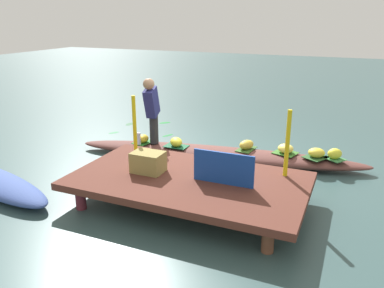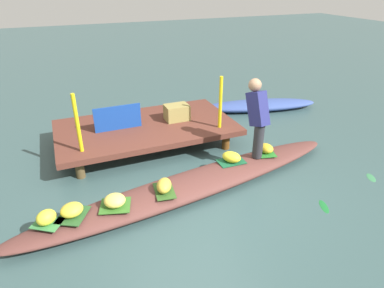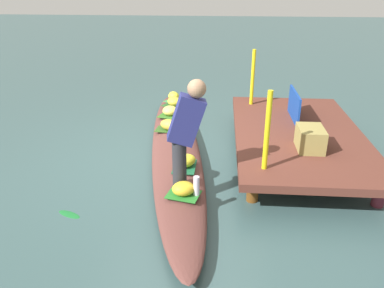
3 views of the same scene
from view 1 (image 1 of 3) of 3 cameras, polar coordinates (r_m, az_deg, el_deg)
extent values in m
plane|color=#344E4E|center=(7.09, 3.62, -2.42)|extent=(40.00, 40.00, 0.00)
cube|color=#582C23|center=(5.38, -0.52, -5.43)|extent=(3.20, 1.80, 0.10)
cylinder|color=#503F24|center=(5.78, 14.25, -6.43)|extent=(0.14, 0.14, 0.29)
cylinder|color=brown|center=(6.60, -8.17, -2.83)|extent=(0.14, 0.14, 0.29)
cylinder|color=brown|center=(4.52, 11.04, -13.62)|extent=(0.14, 0.14, 0.29)
cylinder|color=maroon|center=(5.54, -15.97, -7.71)|extent=(0.14, 0.14, 0.29)
ellipsoid|color=brown|center=(7.05, 3.64, -1.53)|extent=(5.32, 1.49, 0.24)
cube|color=#305620|center=(7.01, 7.94, -0.73)|extent=(0.31, 0.45, 0.01)
ellipsoid|color=gold|center=(6.98, 7.97, -0.10)|extent=(0.31, 0.36, 0.17)
cube|color=#267328|center=(7.36, -7.17, 0.24)|extent=(0.35, 0.40, 0.01)
ellipsoid|color=gold|center=(7.34, -7.19, 0.80)|extent=(0.28, 0.30, 0.15)
cube|color=#397E42|center=(6.90, 20.08, -2.01)|extent=(0.41, 0.39, 0.01)
ellipsoid|color=yellow|center=(6.88, 20.15, -1.33)|extent=(0.30, 0.29, 0.18)
cube|color=#285427|center=(6.88, 17.68, -1.83)|extent=(0.46, 0.49, 0.01)
ellipsoid|color=yellow|center=(6.85, 17.74, -1.22)|extent=(0.34, 0.32, 0.16)
cube|color=#175332|center=(7.10, -2.32, -0.31)|extent=(0.43, 0.29, 0.01)
ellipsoid|color=yellow|center=(7.08, -2.33, 0.30)|extent=(0.35, 0.37, 0.16)
cube|color=#336823|center=(6.95, 13.49, -1.26)|extent=(0.45, 0.42, 0.01)
ellipsoid|color=#F9DA58|center=(6.92, 13.53, -0.65)|extent=(0.34, 0.33, 0.16)
cylinder|color=#28282D|center=(7.23, -5.59, 2.21)|extent=(0.16, 0.16, 0.55)
cube|color=navy|center=(7.03, -5.94, 6.12)|extent=(0.24, 0.45, 0.58)
sphere|color=#9E7556|center=(6.87, -6.35, 8.72)|extent=(0.20, 0.20, 0.20)
cylinder|color=silver|center=(7.21, -7.77, 0.75)|extent=(0.07, 0.07, 0.23)
cube|color=navy|center=(5.11, 4.62, -3.56)|extent=(0.82, 0.04, 0.44)
cylinder|color=yellow|center=(5.42, 13.79, 0.06)|extent=(0.06, 0.06, 0.94)
cylinder|color=yellow|center=(6.24, -8.40, 2.81)|extent=(0.06, 0.06, 0.94)
cube|color=olive|center=(5.54, -6.44, -2.64)|extent=(0.44, 0.32, 0.29)
ellipsoid|color=#116B21|center=(9.58, -4.00, 3.14)|extent=(0.30, 0.31, 0.01)
ellipsoid|color=#347849|center=(8.91, -11.36, 1.65)|extent=(0.23, 0.28, 0.01)
ellipsoid|color=#19672C|center=(8.55, -3.57, 1.28)|extent=(0.21, 0.31, 0.01)
ellipsoid|color=#345E3F|center=(9.55, -9.12, 2.91)|extent=(0.20, 0.31, 0.01)
camera|label=2|loc=(10.02, 20.94, 19.12)|focal=31.13mm
camera|label=3|loc=(9.16, -29.88, 15.83)|focal=36.04mm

